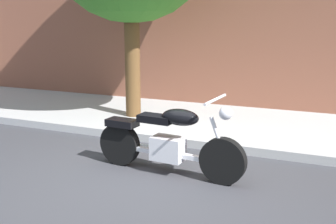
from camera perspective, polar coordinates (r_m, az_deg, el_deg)
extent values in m
plane|color=#38383D|center=(5.43, -3.12, -9.42)|extent=(60.00, 60.00, 0.00)
cube|color=#AAAAAA|center=(8.02, 6.19, -1.56)|extent=(24.87, 2.93, 0.14)
cylinder|color=black|center=(5.23, 7.69, -6.83)|extent=(0.62, 0.17, 0.61)
cylinder|color=black|center=(5.90, -6.78, -4.50)|extent=(0.62, 0.17, 0.61)
cube|color=silver|center=(5.50, 0.00, -5.15)|extent=(0.46, 0.31, 0.32)
cube|color=silver|center=(5.53, 0.00, -5.84)|extent=(1.41, 0.18, 0.06)
ellipsoid|color=black|center=(5.30, 1.73, -0.74)|extent=(0.54, 0.30, 0.22)
cube|color=black|center=(5.48, -1.67, -0.94)|extent=(0.50, 0.27, 0.10)
cube|color=black|center=(5.79, -6.46, -1.50)|extent=(0.46, 0.27, 0.10)
cylinder|color=silver|center=(5.16, 7.16, -3.81)|extent=(0.27, 0.07, 0.58)
cylinder|color=silver|center=(5.06, 6.68, 1.76)|extent=(0.09, 0.70, 0.04)
sphere|color=silver|center=(5.05, 8.12, -0.17)|extent=(0.17, 0.17, 0.17)
cylinder|color=silver|center=(5.78, -1.48, -5.30)|extent=(0.80, 0.15, 0.09)
cylinder|color=brown|center=(8.15, -5.03, 7.89)|extent=(0.30, 0.30, 2.72)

